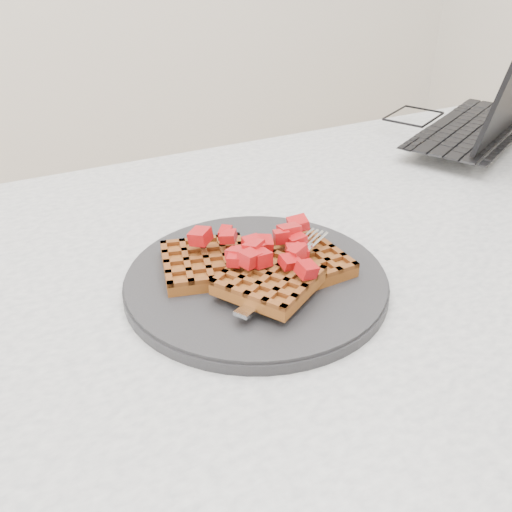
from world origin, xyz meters
name	(u,v)px	position (x,y,z in m)	size (l,w,h in m)	color
table	(342,314)	(0.00, 0.00, 0.64)	(1.20, 0.80, 0.75)	silver
plate	(256,281)	(-0.15, -0.04, 0.76)	(0.29, 0.29, 0.02)	black
waffles	(258,267)	(-0.15, -0.04, 0.78)	(0.20, 0.19, 0.03)	brown
strawberry_pile	(256,245)	(-0.15, -0.04, 0.80)	(0.15, 0.15, 0.02)	#910006
fork	(289,274)	(-0.13, -0.06, 0.77)	(0.02, 0.18, 0.02)	silver
laptop	(461,118)	(0.41, 0.24, 0.79)	(0.44, 0.40, 0.25)	black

